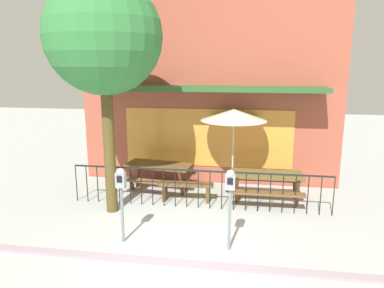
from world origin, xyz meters
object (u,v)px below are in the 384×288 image
patio_umbrella (234,115)px  parking_meter_near (121,185)px  parking_meter_far (230,189)px  street_tree (104,38)px  picnic_table_right (266,179)px  picnic_table_left (159,170)px  patio_bench (186,188)px

patio_umbrella → parking_meter_near: bearing=-121.8°
parking_meter_near → parking_meter_far: bearing=-0.2°
parking_meter_near → street_tree: (-0.78, 1.44, 2.86)m
picnic_table_right → patio_umbrella: size_ratio=0.78×
picnic_table_left → parking_meter_near: (-0.01, -3.00, 0.57)m
picnic_table_right → street_tree: street_tree is taller
patio_umbrella → patio_bench: bearing=-141.5°
patio_umbrella → patio_bench: 2.30m
street_tree → picnic_table_left: bearing=63.2°
picnic_table_left → parking_meter_far: (2.10, -3.01, 0.62)m
parking_meter_far → patio_bench: bearing=117.4°
picnic_table_right → patio_bench: picnic_table_right is taller
patio_umbrella → parking_meter_near: (-2.02, -3.26, -0.95)m
picnic_table_left → street_tree: 3.84m
parking_meter_far → street_tree: (-2.88, 1.45, 2.81)m
picnic_table_left → patio_umbrella: (2.01, 0.26, 1.52)m
picnic_table_left → street_tree: bearing=-116.8°
street_tree → parking_meter_far: bearing=-26.7°
patio_umbrella → street_tree: size_ratio=0.43×
patio_umbrella → parking_meter_near: 3.95m
patio_bench → parking_meter_far: bearing=-62.6°
picnic_table_right → patio_umbrella: patio_umbrella is taller
picnic_table_left → patio_umbrella: 2.53m
picnic_table_right → patio_umbrella: bearing=142.3°
picnic_table_left → parking_meter_far: parking_meter_far is taller
patio_umbrella → picnic_table_right: bearing=-37.7°
picnic_table_right → patio_bench: bearing=-173.8°
picnic_table_left → patio_bench: picnic_table_left is taller
picnic_table_left → patio_umbrella: patio_umbrella is taller
picnic_table_right → parking_meter_far: parking_meter_far is taller
patio_bench → street_tree: 4.14m
picnic_table_right → patio_bench: 2.05m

